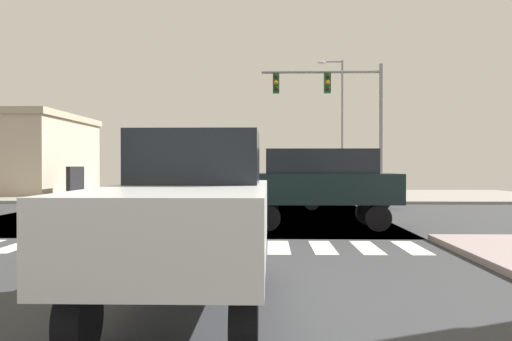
{
  "coord_description": "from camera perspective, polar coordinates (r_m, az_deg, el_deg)",
  "views": [
    {
      "loc": [
        3.04,
        -19.2,
        1.86
      ],
      "look_at": [
        2.4,
        6.21,
        1.61
      ],
      "focal_mm": 36.87,
      "sensor_mm": 36.0,
      "label": 1
    }
  ],
  "objects": [
    {
      "name": "traffic_signal_mast",
      "position": [
        26.93,
        8.65,
        7.5
      ],
      "size": [
        6.11,
        0.55,
        6.96
      ],
      "color": "gray",
      "rests_on": "ground"
    },
    {
      "name": "suv_crossing_3",
      "position": [
        34.88,
        -11.89,
        -0.22
      ],
      "size": [
        1.96,
        4.6,
        2.34
      ],
      "rotation": [
        0.0,
        0.0,
        3.14
      ],
      "color": "black",
      "rests_on": "ground"
    },
    {
      "name": "suv_nearside_1",
      "position": [
        57.71,
        -3.57,
        0.09
      ],
      "size": [
        1.96,
        4.6,
        2.34
      ],
      "rotation": [
        0.0,
        0.0,
        3.14
      ],
      "color": "black",
      "rests_on": "ground"
    },
    {
      "name": "street_lamp",
      "position": [
        36.22,
        9.0,
        6.0
      ],
      "size": [
        1.78,
        0.32,
        8.98
      ],
      "color": "gray",
      "rests_on": "ground"
    },
    {
      "name": "pickup_middle_1",
      "position": [
        7.01,
        -7.1,
        -4.09
      ],
      "size": [
        2.0,
        5.1,
        2.35
      ],
      "color": "black",
      "rests_on": "ground"
    },
    {
      "name": "sidewalk_corner_ne",
      "position": [
        32.8,
        19.14,
        -2.6
      ],
      "size": [
        12.0,
        12.0,
        0.14
      ],
      "color": "gray",
      "rests_on": "ground"
    },
    {
      "name": "sedan_queued_1",
      "position": [
        22.94,
        9.56,
        -1.31
      ],
      "size": [
        4.3,
        1.8,
        1.88
      ],
      "rotation": [
        0.0,
        0.0,
        4.71
      ],
      "color": "black",
      "rests_on": "ground"
    },
    {
      "name": "sidewalk_corner_nw",
      "position": [
        35.13,
        -25.75,
        -2.42
      ],
      "size": [
        12.0,
        12.0,
        0.14
      ],
      "color": "gray",
      "rests_on": "ground"
    },
    {
      "name": "ground",
      "position": [
        19.53,
        -7.55,
        -4.99
      ],
      "size": [
        90.0,
        90.0,
        0.05
      ],
      "color": "#343539"
    },
    {
      "name": "crosswalk_far",
      "position": [
        26.77,
        -5.63,
        -3.42
      ],
      "size": [
        13.5,
        2.0,
        0.01
      ],
      "color": "white",
      "rests_on": "ground"
    },
    {
      "name": "suv_farside_2",
      "position": [
        15.78,
        6.96,
        -1.14
      ],
      "size": [
        4.6,
        1.96,
        2.34
      ],
      "rotation": [
        0.0,
        0.0,
        1.57
      ],
      "color": "black",
      "rests_on": "ground"
    },
    {
      "name": "crosswalk_near",
      "position": [
        12.49,
        -13.98,
        -8.01
      ],
      "size": [
        13.5,
        2.0,
        0.01
      ],
      "color": "white",
      "rests_on": "ground"
    },
    {
      "name": "suv_leading_4",
      "position": [
        46.88,
        -8.44,
        -0.02
      ],
      "size": [
        1.96,
        4.6,
        2.34
      ],
      "rotation": [
        0.0,
        0.0,
        3.14
      ],
      "color": "black",
      "rests_on": "ground"
    }
  ]
}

